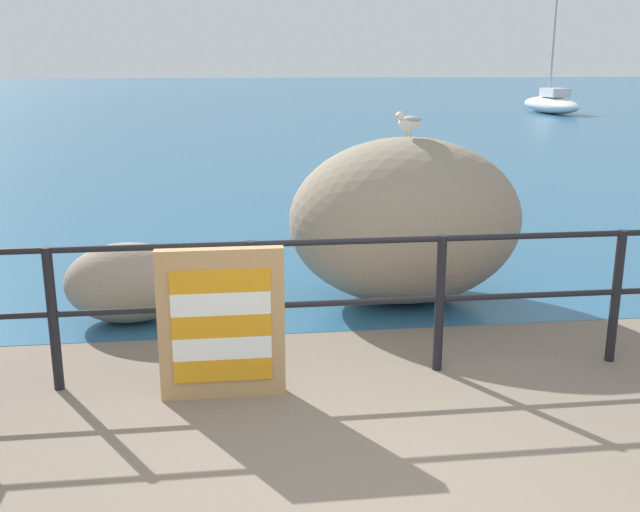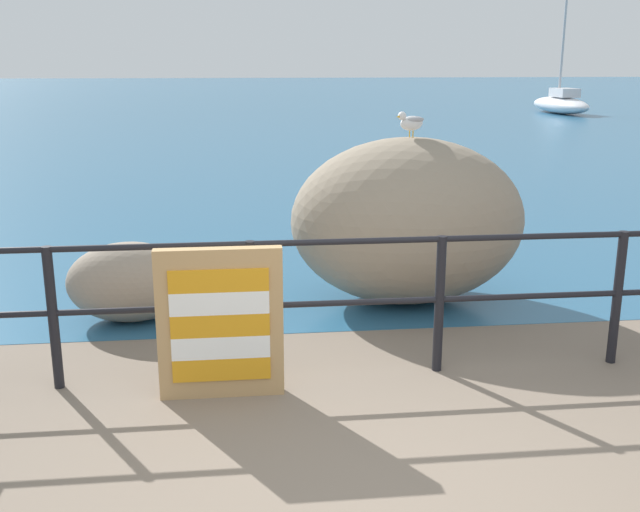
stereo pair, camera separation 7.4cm
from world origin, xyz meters
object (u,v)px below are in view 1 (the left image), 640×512
(breakwater_boulder_main, at_px, (405,221))
(breakwater_boulder_left, at_px, (128,283))
(sailboat, at_px, (551,103))
(seagull, at_px, (409,122))
(folded_deckchair_stack, at_px, (222,324))

(breakwater_boulder_main, height_order, breakwater_boulder_left, breakwater_boulder_main)
(breakwater_boulder_left, distance_m, sailboat, 28.40)
(seagull, bearing_deg, folded_deckchair_stack, 16.82)
(sailboat, bearing_deg, breakwater_boulder_left, 146.82)
(seagull, bearing_deg, breakwater_boulder_left, -24.87)
(breakwater_boulder_left, xyz_separation_m, sailboat, (14.66, 24.32, 0.07))
(folded_deckchair_stack, height_order, breakwater_boulder_left, folded_deckchair_stack)
(breakwater_boulder_main, distance_m, sailboat, 26.93)
(breakwater_boulder_left, height_order, seagull, seagull)
(folded_deckchair_stack, distance_m, breakwater_boulder_main, 2.57)
(folded_deckchair_stack, height_order, sailboat, sailboat)
(breakwater_boulder_main, bearing_deg, seagull, -66.83)
(breakwater_boulder_left, distance_m, seagull, 2.87)
(breakwater_boulder_main, height_order, sailboat, sailboat)
(folded_deckchair_stack, relative_size, breakwater_boulder_left, 0.96)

